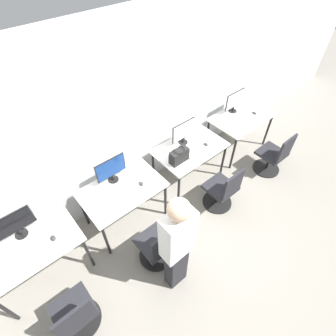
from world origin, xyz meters
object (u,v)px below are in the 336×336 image
at_px(keyboard_left, 126,193).
at_px(monitor_far_left, 14,225).
at_px(keyboard_far_left, 32,254).
at_px(monitor_far_right, 235,101).
at_px(keyboard_right, 196,151).
at_px(office_chair_far_right, 273,157).
at_px(monitor_right, 183,132).
at_px(office_chair_left, 158,247).
at_px(office_chair_right, 222,191).
at_px(mouse_far_right, 254,113).
at_px(person_left, 177,245).
at_px(mouse_right, 206,144).
at_px(keyboard_far_right, 246,118).
at_px(monitor_left, 111,169).
at_px(mouse_left, 141,183).
at_px(handbag, 179,156).
at_px(mouse_far_left, 53,238).
at_px(office_chair_far_left, 77,315).

bearing_deg(keyboard_left, monitor_far_left, 167.00).
height_order(keyboard_far_left, monitor_far_right, monitor_far_right).
bearing_deg(keyboard_right, keyboard_left, 179.14).
distance_m(keyboard_left, office_chair_far_right, 2.72).
bearing_deg(monitor_right, monitor_far_right, 2.26).
height_order(office_chair_left, office_chair_right, same).
distance_m(monitor_far_right, mouse_far_right, 0.45).
bearing_deg(monitor_far_left, monitor_far_right, 0.47).
distance_m(person_left, office_chair_far_right, 2.73).
height_order(mouse_right, keyboard_far_right, mouse_right).
distance_m(monitor_right, mouse_far_right, 1.59).
relative_size(office_chair_left, person_left, 0.50).
relative_size(person_left, office_chair_far_right, 2.00).
relative_size(monitor_far_left, monitor_left, 1.00).
distance_m(keyboard_far_left, office_chair_right, 2.73).
bearing_deg(monitor_far_left, mouse_far_right, -3.89).
relative_size(monitor_far_left, keyboard_far_left, 1.22).
bearing_deg(mouse_left, keyboard_left, -179.53).
height_order(mouse_far_right, handbag, handbag).
distance_m(keyboard_far_right, handbag, 1.66).
bearing_deg(monitor_right, office_chair_far_right, -38.02).
distance_m(keyboard_far_left, person_left, 1.66).
xyz_separation_m(mouse_far_left, mouse_far_right, (3.90, 0.02, 0.00)).
distance_m(monitor_far_left, mouse_far_right, 4.19).
bearing_deg(office_chair_right, keyboard_far_left, 166.58).
height_order(monitor_far_right, keyboard_far_right, monitor_far_right).
xyz_separation_m(mouse_right, office_chair_far_right, (1.04, -0.71, -0.42)).
height_order(mouse_left, office_chair_far_right, office_chair_far_right).
distance_m(keyboard_left, handbag, 0.97).
height_order(monitor_left, handbag, monitor_left).
bearing_deg(keyboard_left, mouse_far_left, -179.78).
bearing_deg(monitor_left, keyboard_far_right, -6.58).
xyz_separation_m(monitor_far_left, keyboard_far_left, (0.00, -0.33, -0.21)).
distance_m(office_chair_right, office_chair_far_right, 1.28).
height_order(office_chair_right, mouse_far_right, office_chair_right).
height_order(person_left, monitor_far_right, person_left).
distance_m(monitor_left, monitor_far_right, 2.62).
relative_size(office_chair_far_left, monitor_right, 1.93).
bearing_deg(person_left, office_chair_left, 89.82).
relative_size(mouse_far_left, monitor_far_right, 0.20).
height_order(monitor_right, mouse_right, monitor_right).
bearing_deg(handbag, mouse_right, -0.66).
bearing_deg(office_chair_right, mouse_left, 148.33).
xyz_separation_m(keyboard_right, office_chair_right, (0.01, -0.63, -0.41)).
distance_m(keyboard_far_left, handbag, 2.28).
distance_m(keyboard_right, handbag, 0.36).
height_order(monitor_far_left, office_chair_far_right, monitor_far_left).
xyz_separation_m(monitor_left, office_chair_left, (-0.04, -1.05, -0.62)).
bearing_deg(office_chair_left, monitor_left, 87.68).
height_order(office_chair_left, handbag, handbag).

